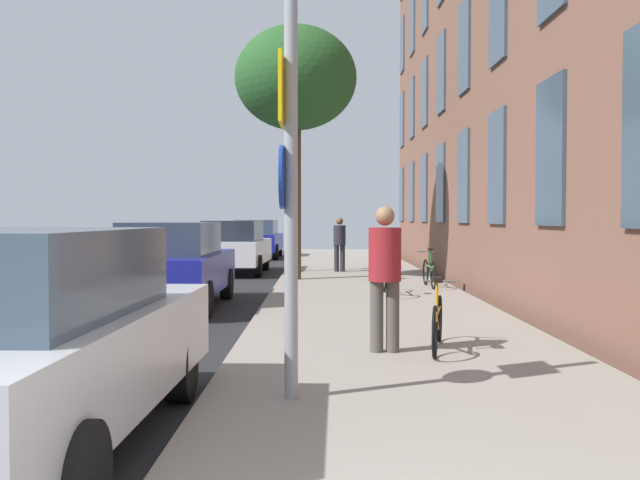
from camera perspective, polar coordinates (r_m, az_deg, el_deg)
name	(u,v)px	position (r m, az deg, el deg)	size (l,w,h in m)	color
ground_plane	(214,289)	(17.36, -8.50, -3.90)	(41.80, 41.80, 0.00)	#332D28
road_asphalt	(127,289)	(17.78, -15.23, -3.79)	(7.00, 38.00, 0.01)	#232326
sidewalk	(359,286)	(17.20, 3.14, -3.73)	(4.20, 38.00, 0.12)	gray
sign_post	(285,181)	(6.23, -2.85, 4.76)	(0.16, 0.60, 3.48)	gray
traffic_light	(287,194)	(21.23, -2.64, 3.73)	(0.43, 0.24, 3.36)	black
tree_near	(292,79)	(18.76, -2.25, 12.77)	(3.14, 3.14, 6.54)	#4C3823
bicycle_0	(434,321)	(8.68, 9.11, -6.47)	(0.53, 1.66, 0.90)	black
bicycle_1	(383,276)	(14.75, 5.10, -2.91)	(0.42, 1.79, 0.99)	black
bicycle_2	(426,272)	(16.53, 8.49, -2.54)	(0.42, 1.65, 0.90)	black
bicycle_3	(370,266)	(18.47, 4.06, -2.07)	(0.49, 1.64, 0.91)	black
pedestrian_0	(381,269)	(8.43, 4.94, -2.33)	(0.45, 0.45, 1.73)	#4C4742
pedestrian_1	(336,241)	(21.05, 1.29, -0.05)	(0.50, 0.50, 1.61)	#26262D
car_0	(17,340)	(5.54, -23.15, -7.36)	(1.96, 4.49, 1.62)	#B7B7BC
car_1	(170,264)	(13.68, -11.94, -1.90)	(1.83, 4.38, 1.62)	navy
car_2	(230,246)	(21.88, -7.20, -0.51)	(1.99, 4.46, 1.62)	silver
car_3	(254,239)	(30.17, -5.35, 0.12)	(2.00, 4.20, 1.62)	navy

